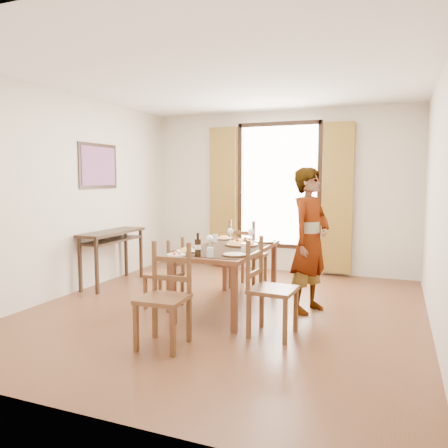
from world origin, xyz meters
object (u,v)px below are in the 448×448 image
at_px(dining_table, 229,253).
at_px(man, 310,240).
at_px(pasta_platter, 241,242).
at_px(console_table, 112,239).

height_order(dining_table, man, man).
bearing_deg(dining_table, pasta_platter, 51.38).
height_order(dining_table, pasta_platter, pasta_platter).
bearing_deg(console_table, man, -4.72).
bearing_deg(pasta_platter, console_table, 170.54).
relative_size(dining_table, pasta_platter, 4.12).
xyz_separation_m(man, pasta_platter, (-0.81, -0.11, -0.04)).
distance_m(man, pasta_platter, 0.82).
height_order(console_table, man, man).
xyz_separation_m(console_table, pasta_platter, (2.15, -0.36, 0.12)).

